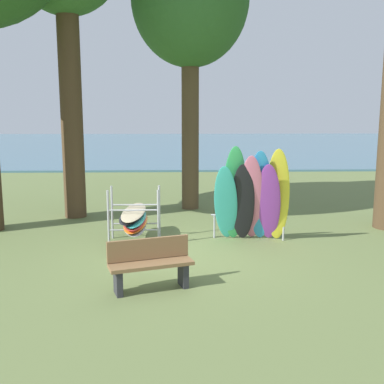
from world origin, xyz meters
The scene contains 6 objects.
ground_plane centered at (0.00, 0.00, 0.00)m, with size 80.00×80.00×0.00m, color olive.
lake_water centered at (0.00, 31.17, 0.05)m, with size 80.00×36.00×0.10m, color #477084.
tree_far_left_back centered at (0.21, 4.62, 6.04)m, with size 3.39×3.39×8.09m.
leaning_board_pile centered at (1.47, 0.73, 1.01)m, with size 1.83×1.12×2.24m.
board_storage_rack centered at (-1.17, 0.93, 0.55)m, with size 1.15×2.13×1.25m.
park_bench centered at (-0.65, -1.98, 0.45)m, with size 1.46×0.82×0.85m.
Camera 1 is at (-0.18, -9.51, 2.97)m, focal length 43.95 mm.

